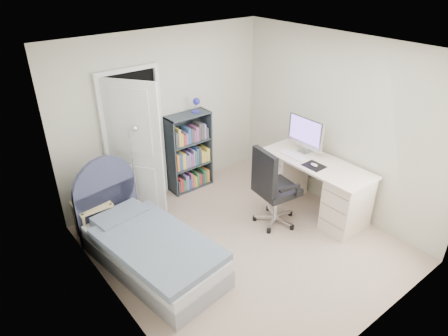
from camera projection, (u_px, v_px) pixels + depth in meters
room_shell at (246, 159)px, 4.66m from camera, size 3.50×3.70×2.60m
door at (134, 146)px, 5.48m from camera, size 0.92×0.69×2.06m
bed at (149, 247)px, 4.79m from camera, size 1.13×2.00×1.17m
nightstand at (92, 211)px, 5.19m from camera, size 0.43×0.43×0.63m
floor_lamp at (137, 183)px, 5.48m from camera, size 0.20×0.20×1.43m
bookcase at (189, 154)px, 6.27m from camera, size 0.70×0.30×1.48m
desk at (314, 183)px, 5.77m from camera, size 0.65×1.63×1.34m
office_chair at (272, 184)px, 5.35m from camera, size 0.62×0.63×1.16m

